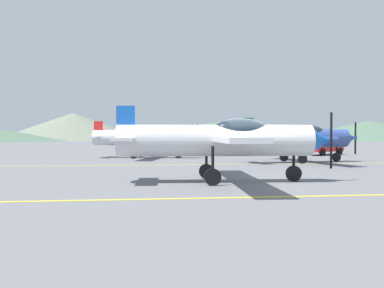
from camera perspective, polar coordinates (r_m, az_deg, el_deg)
ground_plane at (r=16.24m, az=8.69°, el=-4.97°), size 400.00×400.00×0.00m
apron_line_near at (r=12.36m, az=13.89°, el=-6.92°), size 80.00×0.16×0.01m
apron_line_far at (r=24.98m, az=3.11°, el=-2.78°), size 80.00×0.16×0.01m
airplane_near at (r=15.71m, az=4.27°, el=0.64°), size 8.19×9.42×2.82m
airplane_mid at (r=27.78m, az=14.46°, el=0.85°), size 8.24×9.44×2.82m
airplane_far at (r=32.45m, az=-6.51°, el=0.93°), size 8.25×9.39×2.82m
car_sedan at (r=38.56m, az=17.15°, el=-0.18°), size 4.55×3.94×1.62m
hill_centerleft at (r=148.20m, az=-15.80°, el=2.28°), size 50.36×50.36×9.24m
hill_centerright at (r=147.81m, az=3.80°, el=1.82°), size 79.42×79.42×6.60m
hill_right at (r=156.23m, az=22.90°, el=1.71°), size 61.62×61.62×6.69m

